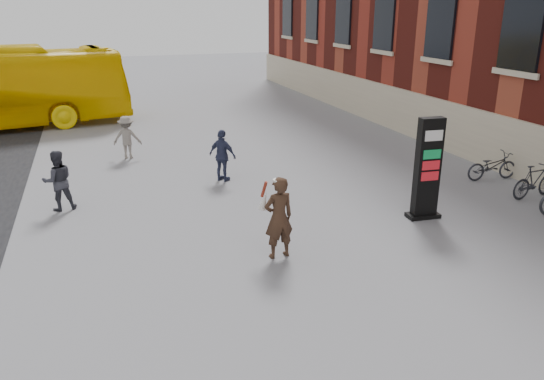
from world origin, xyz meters
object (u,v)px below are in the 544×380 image
object	(u,v)px
pedestrian_a	(58,181)
pedestrian_b	(127,137)
bike_5	(535,181)
info_pylon	(427,169)
woman	(278,217)
bike_6	(492,166)
pedestrian_c	(223,156)

from	to	relation	value
pedestrian_a	pedestrian_b	world-z (taller)	pedestrian_a
bike_5	pedestrian_a	bearing A→B (deg)	69.57
info_pylon	woman	size ratio (longest dim) A/B	1.43
info_pylon	bike_6	size ratio (longest dim) A/B	1.55
pedestrian_c	woman	bearing A→B (deg)	136.82
woman	bike_6	world-z (taller)	woman
info_pylon	bike_6	bearing A→B (deg)	32.16
info_pylon	bike_6	world-z (taller)	info_pylon
info_pylon	pedestrian_b	world-z (taller)	info_pylon
bike_6	bike_5	bearing A→B (deg)	-175.12
info_pylon	pedestrian_c	world-z (taller)	info_pylon
woman	pedestrian_a	size ratio (longest dim) A/B	1.12
woman	bike_5	world-z (taller)	woman
woman	bike_5	xyz separation A→B (m)	(7.99, 1.18, -0.44)
info_pylon	pedestrian_c	size ratio (longest dim) A/B	1.62
bike_6	woman	bearing A→B (deg)	114.75
info_pylon	pedestrian_a	xyz separation A→B (m)	(-8.74, 3.55, -0.49)
pedestrian_b	bike_6	world-z (taller)	pedestrian_b
info_pylon	woman	xyz separation A→B (m)	(-4.23, -0.91, -0.36)
woman	pedestrian_b	size ratio (longest dim) A/B	1.19
info_pylon	pedestrian_b	bearing A→B (deg)	134.00
pedestrian_c	bike_5	bearing A→B (deg)	-160.44
pedestrian_c	bike_5	xyz separation A→B (m)	(7.87, -4.28, -0.31)
bike_6	pedestrian_c	bearing A→B (deg)	76.83
pedestrian_a	bike_5	bearing A→B (deg)	155.38
pedestrian_c	pedestrian_b	bearing A→B (deg)	-5.89
pedestrian_b	bike_6	xyz separation A→B (m)	(10.43, -6.09, -0.32)
info_pylon	pedestrian_a	bearing A→B (deg)	162.35
pedestrian_a	bike_6	distance (m)	12.61
woman	pedestrian_a	world-z (taller)	woman
woman	pedestrian_c	bearing A→B (deg)	-97.71
pedestrian_a	bike_5	distance (m)	12.94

